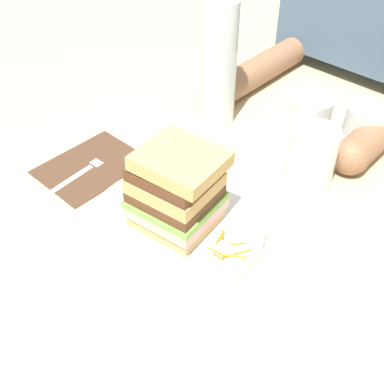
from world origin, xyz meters
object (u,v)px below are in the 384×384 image
sandwich (178,191)px  fork (81,171)px  knife (268,288)px  napkin_pink (267,356)px  main_plate (178,226)px  water_bottle (219,56)px  juice_glass (311,160)px  empty_tumbler_0 (366,125)px  napkin_dark (91,166)px  empty_tumbler_1 (311,117)px

sandwich → fork: sandwich is taller
sandwich → knife: sandwich is taller
knife → napkin_pink: same height
knife → main_plate: bearing=-179.5°
main_plate → water_bottle: size_ratio=0.91×
sandwich → fork: bearing=-175.4°
fork → juice_glass: size_ratio=1.69×
fork → empty_tumbler_0: size_ratio=2.15×
main_plate → empty_tumbler_0: bearing=76.6°
sandwich → empty_tumbler_0: (0.09, 0.38, -0.04)m
knife → napkin_pink: 0.10m
main_plate → napkin_pink: size_ratio=3.40×
sandwich → water_bottle: 0.31m
fork → knife: 0.37m
water_bottle → napkin_dark: bearing=-103.2°
napkin_dark → juice_glass: juice_glass is taller
juice_glass → empty_tumbler_1: size_ratio=1.28×
sandwich → empty_tumbler_0: size_ratio=1.66×
main_plate → sandwich: sandwich is taller
knife → juice_glass: size_ratio=2.03×
napkin_dark → knife: (0.38, -0.00, 0.00)m
napkin_dark → juice_glass: 0.37m
water_bottle → main_plate: bearing=-60.1°
knife → water_bottle: size_ratio=0.69×
fork → knife: size_ratio=0.83×
water_bottle → napkin_pink: water_bottle is taller
napkin_pink → empty_tumbler_0: bearing=105.5°
sandwich → napkin_pink: size_ratio=1.66×
juice_glass → water_bottle: size_ratio=0.34×
fork → water_bottle: bearing=78.1°
empty_tumbler_0 → empty_tumbler_1: bearing=-150.4°
juice_glass → empty_tumbler_1: 0.13m
juice_glass → water_bottle: bearing=170.1°
knife → empty_tumbler_1: empty_tumbler_1 is taller
napkin_dark → knife: same height
empty_tumbler_1 → napkin_pink: bearing=-63.0°
napkin_pink → water_bottle: bearing=137.3°
empty_tumbler_0 → napkin_pink: size_ratio=1.00×
sandwich → knife: 0.18m
water_bottle → empty_tumbler_1: water_bottle is taller
fork → empty_tumbler_1: bearing=58.3°
main_plate → sandwich: (0.00, 0.00, 0.07)m
sandwich → napkin_pink: bearing=-20.0°
fork → napkin_pink: bearing=-8.3°
juice_glass → napkin_pink: juice_glass is taller
napkin_dark → main_plate: bearing=-1.5°
main_plate → knife: main_plate is taller
main_plate → sandwich: 0.07m
sandwich → juice_glass: (0.08, 0.22, -0.03)m
knife → empty_tumbler_0: empty_tumbler_0 is taller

